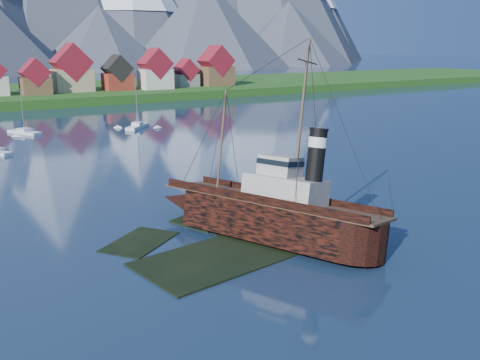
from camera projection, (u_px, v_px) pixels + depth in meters
ground at (243, 243)px, 55.54m from camera, size 1400.00×1400.00×0.00m
shoal at (246, 237)px, 58.31m from camera, size 31.71×21.24×1.14m
seawall at (10, 111)px, 163.39m from camera, size 600.00×2.50×2.00m
tugboat_wreck at (262, 211)px, 57.12m from camera, size 6.47×27.86×22.08m
sailboat_d at (138, 127)px, 130.25m from camera, size 8.29×8.25×12.78m
sailboat_e at (25, 133)px, 122.22m from camera, size 6.21×9.40×10.82m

